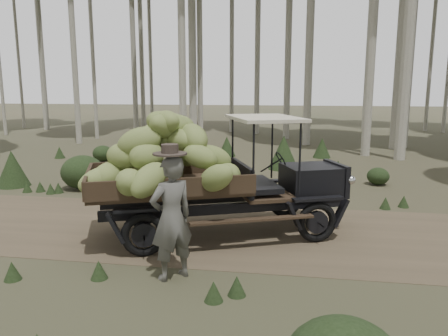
{
  "coord_description": "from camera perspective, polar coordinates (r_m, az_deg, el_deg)",
  "views": [
    {
      "loc": [
        1.83,
        -8.55,
        2.96
      ],
      "look_at": [
        0.5,
        -0.2,
        1.37
      ],
      "focal_mm": 35.0,
      "sensor_mm": 36.0,
      "label": 1
    }
  ],
  "objects": [
    {
      "name": "ground",
      "position": [
        9.23,
        -2.92,
        -8.05
      ],
      "size": [
        120.0,
        120.0,
        0.0
      ],
      "primitive_type": "plane",
      "color": "#473D2B",
      "rests_on": "ground"
    },
    {
      "name": "dirt_track",
      "position": [
        9.23,
        -2.92,
        -8.03
      ],
      "size": [
        70.0,
        4.0,
        0.01
      ],
      "primitive_type": "cube",
      "color": "brown",
      "rests_on": "ground"
    },
    {
      "name": "banana_truck",
      "position": [
        8.35,
        -4.31,
        0.44
      ],
      "size": [
        5.37,
        3.61,
        2.6
      ],
      "rotation": [
        0.0,
        0.0,
        0.38
      ],
      "color": "black",
      "rests_on": "ground"
    },
    {
      "name": "farmer",
      "position": [
        6.75,
        -6.89,
        -6.31
      ],
      "size": [
        0.83,
        0.83,
        2.11
      ],
      "rotation": [
        0.0,
        0.0,
        3.91
      ],
      "color": "#52514B",
      "rests_on": "ground"
    },
    {
      "name": "undergrowth",
      "position": [
        8.16,
        -7.99,
        -6.87
      ],
      "size": [
        20.16,
        22.31,
        1.35
      ],
      "color": "#233319",
      "rests_on": "ground"
    }
  ]
}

